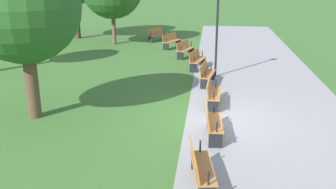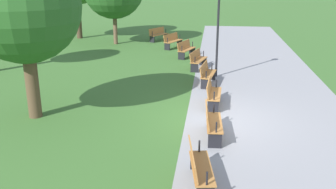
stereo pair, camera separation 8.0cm
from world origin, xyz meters
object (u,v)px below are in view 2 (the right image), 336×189
at_px(bench_0, 158,34).
at_px(tree_2, 23,7).
at_px(bench_2, 186,49).
at_px(bench_7, 199,167).
at_px(bench_5, 213,93).
at_px(bench_3, 198,59).
at_px(lamp_post, 218,15).
at_px(bench_4, 207,74).
at_px(bench_1, 173,41).
at_px(bench_6, 212,122).

bearing_deg(bench_0, tree_2, 22.90).
distance_m(bench_2, bench_7, 13.44).
relative_size(bench_2, bench_5, 1.03).
relative_size(bench_2, bench_7, 1.01).
bearing_deg(tree_2, bench_3, 144.84).
bearing_deg(bench_7, lamp_post, 169.28).
bearing_deg(bench_7, bench_3, 174.42).
height_order(bench_2, bench_7, same).
bearing_deg(lamp_post, bench_4, -16.52).
distance_m(bench_1, bench_5, 10.79).
bearing_deg(bench_5, bench_4, -171.68).
xyz_separation_m(bench_2, bench_4, (5.26, 1.30, 0.00)).
distance_m(bench_2, tree_2, 11.09).
bearing_deg(bench_1, bench_3, 44.42).
bearing_deg(lamp_post, bench_0, -155.85).
distance_m(bench_1, tree_2, 13.06).
height_order(bench_1, bench_3, same).
bearing_deg(tree_2, bench_2, 156.38).
bearing_deg(bench_4, bench_6, 11.11).
height_order(bench_1, bench_5, same).
xyz_separation_m(bench_0, bench_5, (12.87, 3.84, 0.00)).
bearing_deg(tree_2, bench_4, 128.93).
bearing_deg(bench_6, bench_0, -168.94).
bearing_deg(bench_5, bench_2, -166.14).
height_order(bench_0, bench_2, same).
relative_size(bench_3, bench_5, 1.03).
bearing_deg(bench_4, bench_2, -157.81).
height_order(bench_3, bench_5, same).
bearing_deg(bench_5, tree_2, -70.12).
relative_size(bench_6, bench_7, 0.98).
bearing_deg(bench_4, bench_7, 8.34).
bearing_deg(bench_7, bench_0, -177.27).
distance_m(bench_2, lamp_post, 4.88).
distance_m(bench_4, bench_5, 2.71).
distance_m(bench_0, bench_4, 10.78).
bearing_deg(bench_0, bench_1, 58.30).
relative_size(bench_3, tree_2, 0.31).
height_order(bench_4, bench_5, same).
distance_m(bench_0, bench_2, 5.42).
distance_m(bench_4, bench_7, 8.11).
relative_size(bench_1, bench_3, 0.99).
bearing_deg(bench_3, bench_4, 24.98).
bearing_deg(bench_5, lamp_post, -179.06).
bearing_deg(bench_7, bench_2, 177.19).
bearing_deg(bench_3, bench_5, 22.21).
bearing_deg(bench_4, lamp_post, 171.83).
xyz_separation_m(bench_3, bench_5, (5.36, 0.78, 0.00)).
relative_size(bench_2, tree_2, 0.31).
distance_m(bench_3, bench_6, 8.11).
xyz_separation_m(bench_4, bench_5, (2.70, 0.26, 0.00)).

